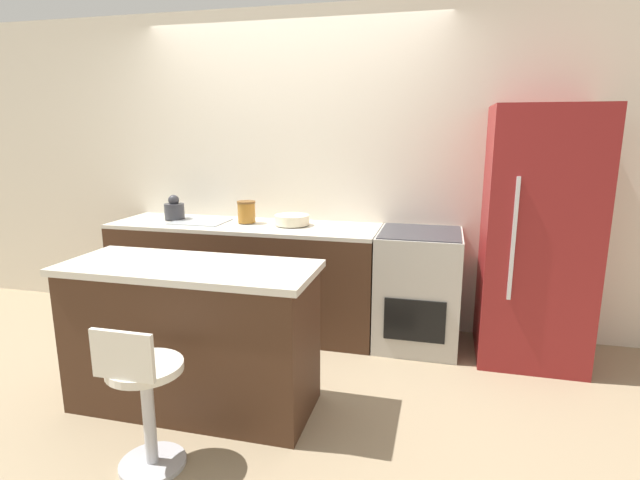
{
  "coord_description": "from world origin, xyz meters",
  "views": [
    {
      "loc": [
        1.26,
        -3.39,
        1.65
      ],
      "look_at": [
        0.47,
        -0.28,
        0.93
      ],
      "focal_mm": 28.0,
      "sensor_mm": 36.0,
      "label": 1
    }
  ],
  "objects_px": {
    "oven_range": "(418,289)",
    "kettle": "(174,209)",
    "mixing_bowl": "(292,220)",
    "refrigerator": "(537,237)",
    "stool_chair": "(144,397)"
  },
  "relations": [
    {
      "from": "kettle",
      "to": "mixing_bowl",
      "type": "xyz_separation_m",
      "value": [
        1.05,
        0.0,
        -0.04
      ]
    },
    {
      "from": "kettle",
      "to": "oven_range",
      "type": "bearing_deg",
      "value": -1.12
    },
    {
      "from": "oven_range",
      "to": "mixing_bowl",
      "type": "distance_m",
      "value": 1.13
    },
    {
      "from": "oven_range",
      "to": "mixing_bowl",
      "type": "xyz_separation_m",
      "value": [
        -1.02,
        0.04,
        0.49
      ]
    },
    {
      "from": "oven_range",
      "to": "kettle",
      "type": "xyz_separation_m",
      "value": [
        -2.07,
        0.04,
        0.53
      ]
    },
    {
      "from": "oven_range",
      "to": "kettle",
      "type": "bearing_deg",
      "value": 178.88
    },
    {
      "from": "oven_range",
      "to": "stool_chair",
      "type": "xyz_separation_m",
      "value": [
        -1.18,
        -1.83,
        -0.06
      ]
    },
    {
      "from": "stool_chair",
      "to": "mixing_bowl",
      "type": "xyz_separation_m",
      "value": [
        0.16,
        1.87,
        0.54
      ]
    },
    {
      "from": "kettle",
      "to": "refrigerator",
      "type": "bearing_deg",
      "value": -1.21
    },
    {
      "from": "refrigerator",
      "to": "mixing_bowl",
      "type": "distance_m",
      "value": 1.83
    },
    {
      "from": "oven_range",
      "to": "mixing_bowl",
      "type": "relative_size",
      "value": 3.19
    },
    {
      "from": "refrigerator",
      "to": "stool_chair",
      "type": "relative_size",
      "value": 2.31
    },
    {
      "from": "oven_range",
      "to": "mixing_bowl",
      "type": "bearing_deg",
      "value": 177.73
    },
    {
      "from": "refrigerator",
      "to": "stool_chair",
      "type": "bearing_deg",
      "value": -137.67
    },
    {
      "from": "oven_range",
      "to": "refrigerator",
      "type": "distance_m",
      "value": 0.93
    }
  ]
}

